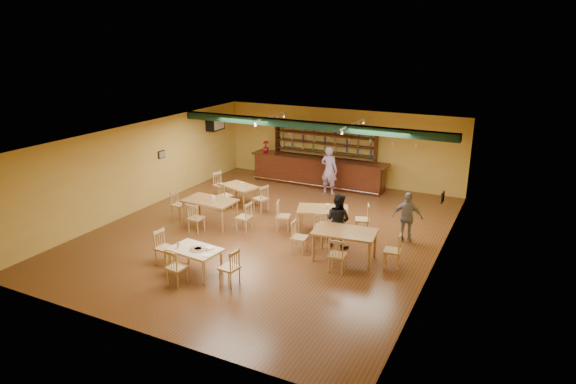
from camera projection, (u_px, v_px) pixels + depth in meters
The scene contains 23 objects.
floor at pixel (270, 231), 15.44m from camera, with size 12.00×12.00×0.00m, color #5C2F1A.
ceiling_beam at pixel (308, 125), 16.95m from camera, with size 10.00×0.30×0.25m, color black.
track_rail_left at pixel (270, 117), 18.20m from camera, with size 0.05×2.50×0.05m, color silver.
track_rail_right at pixel (353, 123), 16.84m from camera, with size 0.05×2.50×0.05m, color silver.
ac_unit at pixel (215, 123), 20.33m from camera, with size 0.34×0.70×0.48m, color silver.
picture_left at pixel (161, 154), 17.87m from camera, with size 0.04×0.34×0.28m, color black.
picture_right at pixel (443, 197), 13.24m from camera, with size 0.04×0.34×0.28m, color black.
bar_counter at pixel (318, 172), 19.91m from camera, with size 5.64×0.85×1.13m, color #34180A.
back_bar_hutch at pixel (324, 154), 20.27m from camera, with size 4.36×0.40×2.28m, color #34180A.
poinsettia at pixel (266, 146), 20.67m from camera, with size 0.26×0.26×0.47m, color maroon.
dining_table_a at pixel (240, 195), 17.83m from camera, with size 1.35×0.81×0.68m, color olive.
dining_table_b at pixel (322, 220), 15.29m from camera, with size 1.53×0.92×0.76m, color olive.
dining_table_c at pixel (210, 212), 15.90m from camera, with size 1.64×0.98×0.82m, color olive.
dining_table_d at pixel (344, 245), 13.40m from camera, with size 1.66×1.00×0.83m, color olive.
near_table at pixel (196, 261), 12.62m from camera, with size 1.29×0.83×0.69m, color beige.
pizza_tray at pixel (198, 249), 12.48m from camera, with size 0.40×0.40×0.01m, color silver.
parmesan_shaker at pixel (178, 246), 12.56m from camera, with size 0.07×0.07×0.11m, color #EAE5C6.
napkin_stack at pixel (210, 248), 12.53m from camera, with size 0.20×0.15×0.03m, color white.
pizza_server at pixel (203, 249), 12.45m from camera, with size 0.32×0.09×0.00m, color silver.
side_plate at pixel (207, 255), 12.15m from camera, with size 0.22×0.22×0.01m, color white.
patron_bar at pixel (329, 170), 18.76m from camera, with size 0.68×0.44×1.85m, color #9554B7.
patron_right_a at pixel (338, 220), 14.14m from camera, with size 0.77×0.60×1.59m, color black.
patron_right_b at pixel (407, 217), 14.50m from camera, with size 0.88×0.36×1.49m, color gray.
Camera 1 is at (6.85, -12.59, 5.89)m, focal length 31.03 mm.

